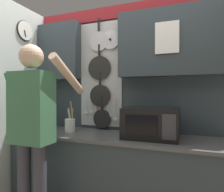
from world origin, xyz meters
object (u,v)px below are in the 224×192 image
at_px(utensil_crock, 70,125).
at_px(person, 33,122).
at_px(microwave, 151,123).
at_px(knife_block, 43,122).

xyz_separation_m(utensil_crock, person, (-0.06, -0.53, 0.10)).
bearing_deg(utensil_crock, person, -96.78).
height_order(microwave, person, person).
relative_size(microwave, utensil_crock, 1.51).
height_order(microwave, knife_block, microwave).
xyz_separation_m(knife_block, utensil_crock, (0.39, 0.00, -0.00)).
distance_m(microwave, person, 1.13).
height_order(microwave, utensil_crock, utensil_crock).
bearing_deg(person, knife_block, 121.70).
bearing_deg(microwave, person, -152.19).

